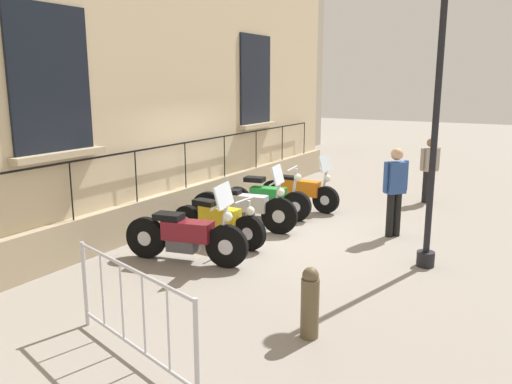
% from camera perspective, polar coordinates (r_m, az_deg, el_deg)
% --- Properties ---
extents(ground_plane, '(60.00, 60.00, 0.00)m').
position_cam_1_polar(ground_plane, '(10.02, 0.58, -4.54)').
color(ground_plane, gray).
extents(building_facade, '(0.82, 13.99, 6.20)m').
position_cam_1_polar(building_facade, '(10.85, -9.85, 12.62)').
color(building_facade, '#C6B28E').
rests_on(building_facade, ground_plane).
extents(motorcycle_maroon, '(2.11, 0.75, 1.34)m').
position_cam_1_polar(motorcycle_maroon, '(8.38, -7.69, -4.82)').
color(motorcycle_maroon, black).
rests_on(motorcycle_maroon, ground_plane).
extents(motorcycle_yellow, '(1.99, 0.59, 0.90)m').
position_cam_1_polar(motorcycle_yellow, '(9.28, -4.20, -3.37)').
color(motorcycle_yellow, black).
rests_on(motorcycle_yellow, ground_plane).
extents(motorcycle_silver, '(2.21, 0.65, 1.33)m').
position_cam_1_polar(motorcycle_silver, '(10.10, -1.32, -1.75)').
color(motorcycle_silver, black).
rests_on(motorcycle_silver, ground_plane).
extents(motorcycle_green, '(1.98, 0.67, 1.13)m').
position_cam_1_polar(motorcycle_green, '(10.99, 1.20, -0.85)').
color(motorcycle_green, black).
rests_on(motorcycle_green, ground_plane).
extents(motorcycle_orange, '(1.95, 0.59, 1.30)m').
position_cam_1_polar(motorcycle_orange, '(11.76, 4.90, 0.07)').
color(motorcycle_orange, black).
rests_on(motorcycle_orange, ground_plane).
extents(lamppost, '(0.34, 0.34, 4.54)m').
position_cam_1_polar(lamppost, '(8.22, 19.49, 9.95)').
color(lamppost, black).
rests_on(lamppost, ground_plane).
extents(crowd_barrier, '(2.15, 0.67, 1.05)m').
position_cam_1_polar(crowd_barrier, '(5.62, -13.54, -12.61)').
color(crowd_barrier, '#B7B7BF').
rests_on(crowd_barrier, ground_plane).
extents(bollard, '(0.21, 0.21, 0.85)m').
position_cam_1_polar(bollard, '(6.01, 6.00, -12.08)').
color(bollard, brown).
rests_on(bollard, ground_plane).
extents(pedestrian_standing, '(0.40, 0.43, 1.69)m').
position_cam_1_polar(pedestrian_standing, '(9.92, 15.18, 0.53)').
color(pedestrian_standing, black).
rests_on(pedestrian_standing, ground_plane).
extents(pedestrian_walking, '(0.41, 0.41, 1.56)m').
position_cam_1_polar(pedestrian_walking, '(13.04, 18.70, 2.66)').
color(pedestrian_walking, black).
rests_on(pedestrian_walking, ground_plane).
extents(distant_building, '(4.88, 4.96, 7.52)m').
position_cam_1_polar(distant_building, '(22.83, -0.93, 14.41)').
color(distant_building, '#9E9384').
rests_on(distant_building, ground_plane).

